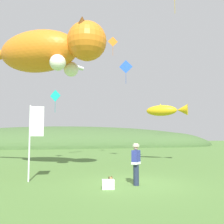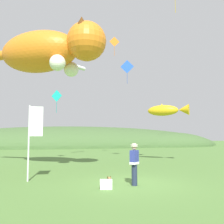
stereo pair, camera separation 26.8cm
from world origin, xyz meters
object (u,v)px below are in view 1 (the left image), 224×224
kite_diamond_orange (113,42)px  kite_tube_streamer (75,66)px  kite_fish_windsock (166,110)px  kite_diamond_teal (55,96)px  picnic_cooler (108,184)px  kite_spool (110,179)px  festival_banner_pole (34,131)px  festival_attendant (136,163)px  kite_giant_cat (48,51)px  kite_diamond_blue (126,67)px

kite_diamond_orange → kite_tube_streamer: bearing=178.3°
kite_fish_windsock → kite_diamond_teal: bearing=164.4°
kite_tube_streamer → kite_diamond_teal: 4.01m
picnic_cooler → kite_fish_windsock: 11.54m
kite_spool → festival_banner_pole: bearing=164.6°
festival_attendant → kite_fish_windsock: kite_fish_windsock is taller
kite_giant_cat → kite_diamond_orange: 10.11m
kite_giant_cat → kite_tube_streamer: kite_giant_cat is taller
festival_attendant → kite_diamond_orange: (2.06, 12.31, 10.03)m
festival_attendant → kite_tube_streamer: 14.54m
festival_attendant → kite_tube_streamer: kite_tube_streamer is taller
festival_banner_pole → kite_diamond_blue: bearing=48.4°
festival_attendant → festival_banner_pole: (-4.34, 1.94, 1.34)m
kite_giant_cat → kite_diamond_blue: bearing=36.6°
kite_fish_windsock → picnic_cooler: bearing=-128.4°
picnic_cooler → festival_banner_pole: size_ratio=0.15×
picnic_cooler → kite_diamond_teal: (-1.95, 10.94, 5.10)m
festival_banner_pole → kite_fish_windsock: size_ratio=1.11×
kite_fish_windsock → kite_diamond_blue: 5.02m
kite_fish_windsock → kite_diamond_teal: kite_diamond_teal is taller
kite_giant_cat → kite_diamond_teal: kite_giant_cat is taller
festival_banner_pole → kite_tube_streamer: 12.44m
kite_giant_cat → kite_fish_windsock: kite_giant_cat is taller
picnic_cooler → festival_banner_pole: 4.37m
kite_giant_cat → kite_diamond_teal: (0.55, 5.58, -1.93)m
kite_fish_windsock → kite_tube_streamer: kite_tube_streamer is taller
festival_attendant → festival_banner_pole: bearing=155.9°
festival_attendant → kite_spool: festival_attendant is taller
kite_giant_cat → kite_diamond_orange: kite_diamond_orange is taller
picnic_cooler → kite_tube_streamer: size_ratio=0.31×
kite_diamond_teal → kite_spool: bearing=-76.1°
kite_spool → kite_diamond_orange: (2.94, 11.33, 10.86)m
kite_diamond_teal → kite_giant_cat: bearing=-95.6°
festival_banner_pole → kite_diamond_orange: kite_diamond_orange is taller
kite_fish_windsock → kite_diamond_orange: 8.75m
picnic_cooler → kite_giant_cat: size_ratio=0.06×
kite_fish_windsock → festival_banner_pole: bearing=-147.6°
kite_diamond_teal → kite_diamond_orange: size_ratio=1.02×
kite_diamond_orange → kite_giant_cat: bearing=-128.7°
picnic_cooler → kite_tube_streamer: 15.19m
festival_attendant → picnic_cooler: festival_attendant is taller
festival_banner_pole → kite_diamond_blue: kite_diamond_blue is taller
kite_tube_streamer → festival_attendant: bearing=-83.1°
festival_banner_pole → kite_tube_streamer: (2.84, 10.47, 6.08)m
festival_banner_pole → kite_diamond_teal: bearing=82.8°
festival_attendant → kite_tube_streamer: (-1.50, 12.42, 7.42)m
kite_spool → kite_tube_streamer: bearing=93.1°
kite_diamond_teal → kite_diamond_orange: bearing=18.2°
kite_spool → festival_banner_pole: 4.19m
kite_fish_windsock → kite_diamond_orange: bearing=129.0°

